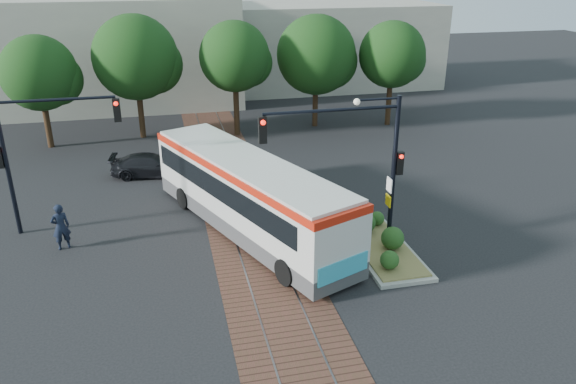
# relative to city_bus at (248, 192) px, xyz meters

# --- Properties ---
(ground) EXTENTS (120.00, 120.00, 0.00)m
(ground) POSITION_rel_city_bus_xyz_m (0.05, -2.00, -1.79)
(ground) COLOR black
(ground) RESTS_ON ground
(trackbed) EXTENTS (3.60, 40.00, 0.02)m
(trackbed) POSITION_rel_city_bus_xyz_m (0.05, 2.00, -1.78)
(trackbed) COLOR #533026
(trackbed) RESTS_ON ground
(tree_row) EXTENTS (26.40, 5.60, 7.67)m
(tree_row) POSITION_rel_city_bus_xyz_m (1.26, 14.42, 3.06)
(tree_row) COLOR #382314
(tree_row) RESTS_ON ground
(warehouses) EXTENTS (40.00, 13.00, 8.00)m
(warehouses) POSITION_rel_city_bus_xyz_m (-0.47, 26.75, 2.02)
(warehouses) COLOR #ADA899
(warehouses) RESTS_ON ground
(city_bus) EXTENTS (6.97, 12.04, 3.21)m
(city_bus) POSITION_rel_city_bus_xyz_m (0.00, 0.00, 0.00)
(city_bus) COLOR #424244
(city_bus) RESTS_ON ground
(traffic_island) EXTENTS (2.20, 5.20, 1.13)m
(traffic_island) POSITION_rel_city_bus_xyz_m (4.87, -2.89, -1.46)
(traffic_island) COLOR gray
(traffic_island) RESTS_ON ground
(signal_pole_main) EXTENTS (5.49, 0.46, 6.00)m
(signal_pole_main) POSITION_rel_city_bus_xyz_m (3.92, -2.80, 2.37)
(signal_pole_main) COLOR black
(signal_pole_main) RESTS_ON ground
(signal_pole_left) EXTENTS (4.99, 0.34, 6.00)m
(signal_pole_left) POSITION_rel_city_bus_xyz_m (-8.31, 2.00, 2.07)
(signal_pole_left) COLOR black
(signal_pole_left) RESTS_ON ground
(officer) EXTENTS (0.82, 0.68, 1.93)m
(officer) POSITION_rel_city_bus_xyz_m (-7.47, 0.15, -0.83)
(officer) COLOR black
(officer) RESTS_ON ground
(parked_car) EXTENTS (4.26, 2.17, 1.19)m
(parked_car) POSITION_rel_city_bus_xyz_m (-4.01, 7.63, -1.20)
(parked_car) COLOR black
(parked_car) RESTS_ON ground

